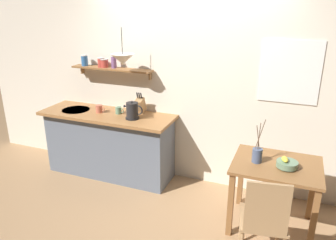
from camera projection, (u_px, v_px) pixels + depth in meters
name	position (u px, v px, depth m)	size (l,w,h in m)	color
ground_plane	(168.00, 199.00, 4.10)	(14.00, 14.00, 0.00)	#A87F56
back_wall	(202.00, 83.00, 4.14)	(6.80, 0.11, 2.70)	silver
kitchen_counter	(110.00, 143.00, 4.57)	(1.83, 0.63, 0.91)	slate
wall_shelf	(106.00, 66.00, 4.39)	(1.15, 0.20, 0.29)	brown
dining_table	(276.00, 175.00, 3.41)	(0.88, 0.71, 0.76)	brown
dining_chair_near	(264.00, 218.00, 2.90)	(0.48, 0.49, 0.94)	tan
fruit_bowl	(287.00, 164.00, 3.27)	(0.21, 0.21, 0.11)	slate
twig_vase	(257.00, 155.00, 3.38)	(0.10, 0.10, 0.47)	#475675
electric_kettle	(132.00, 111.00, 4.17)	(0.26, 0.18, 0.24)	black
knife_block	(140.00, 105.00, 4.36)	(0.10, 0.18, 0.29)	tan
coffee_mug_by_sink	(99.00, 109.00, 4.42)	(0.13, 0.09, 0.10)	#C6664C
coffee_mug_spare	(119.00, 110.00, 4.38)	(0.12, 0.08, 0.09)	slate
pendant_lamp	(123.00, 59.00, 4.04)	(0.29, 0.29, 0.44)	black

